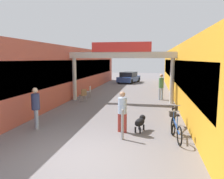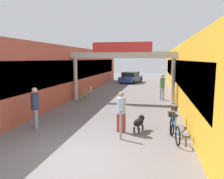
{
  "view_description": "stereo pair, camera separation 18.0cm",
  "coord_description": "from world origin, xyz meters",
  "px_view_note": "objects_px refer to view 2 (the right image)",
  "views": [
    {
      "loc": [
        2.14,
        -5.95,
        2.91
      ],
      "look_at": [
        0.0,
        5.3,
        1.3
      ],
      "focal_mm": 35.0,
      "sensor_mm": 36.0,
      "label": 1
    },
    {
      "loc": [
        2.32,
        -5.92,
        2.91
      ],
      "look_at": [
        0.0,
        5.3,
        1.3
      ],
      "focal_mm": 35.0,
      "sensor_mm": 36.0,
      "label": 2
    }
  ],
  "objects_px": {
    "cafe_chair_wood_nearer": "(84,94)",
    "bicycle_blue_nearest": "(174,128)",
    "pedestrian_with_dog": "(121,109)",
    "pedestrian_carrying_crate": "(162,85)",
    "pedestrian_companion": "(35,105)",
    "bicycle_silver_second": "(173,119)",
    "bollard_post_metal": "(121,124)",
    "dog_on_leash": "(139,122)",
    "parked_car_blue": "(131,77)",
    "cafe_chair_aluminium_farther": "(90,91)"
  },
  "relations": [
    {
      "from": "pedestrian_companion",
      "to": "bicycle_blue_nearest",
      "type": "bearing_deg",
      "value": -1.74
    },
    {
      "from": "cafe_chair_wood_nearer",
      "to": "cafe_chair_aluminium_farther",
      "type": "bearing_deg",
      "value": 93.42
    },
    {
      "from": "dog_on_leash",
      "to": "cafe_chair_wood_nearer",
      "type": "height_order",
      "value": "cafe_chair_wood_nearer"
    },
    {
      "from": "cafe_chair_wood_nearer",
      "to": "bicycle_silver_second",
      "type": "bearing_deg",
      "value": -41.47
    },
    {
      "from": "dog_on_leash",
      "to": "cafe_chair_aluminium_farther",
      "type": "xyz_separation_m",
      "value": [
        -4.26,
        6.96,
        0.15
      ]
    },
    {
      "from": "bicycle_blue_nearest",
      "to": "cafe_chair_wood_nearer",
      "type": "relative_size",
      "value": 1.89
    },
    {
      "from": "pedestrian_companion",
      "to": "bollard_post_metal",
      "type": "relative_size",
      "value": 1.54
    },
    {
      "from": "pedestrian_companion",
      "to": "cafe_chair_wood_nearer",
      "type": "relative_size",
      "value": 1.95
    },
    {
      "from": "pedestrian_with_dog",
      "to": "pedestrian_carrying_crate",
      "type": "bearing_deg",
      "value": 76.83
    },
    {
      "from": "pedestrian_carrying_crate",
      "to": "bicycle_silver_second",
      "type": "relative_size",
      "value": 1.1
    },
    {
      "from": "pedestrian_carrying_crate",
      "to": "bollard_post_metal",
      "type": "xyz_separation_m",
      "value": [
        -1.62,
        -8.22,
        -0.5
      ]
    },
    {
      "from": "bicycle_blue_nearest",
      "to": "pedestrian_companion",
      "type": "bearing_deg",
      "value": 178.26
    },
    {
      "from": "dog_on_leash",
      "to": "bollard_post_metal",
      "type": "distance_m",
      "value": 1.23
    },
    {
      "from": "dog_on_leash",
      "to": "bicycle_silver_second",
      "type": "relative_size",
      "value": 0.52
    },
    {
      "from": "cafe_chair_aluminium_farther",
      "to": "parked_car_blue",
      "type": "distance_m",
      "value": 11.28
    },
    {
      "from": "pedestrian_carrying_crate",
      "to": "parked_car_blue",
      "type": "relative_size",
      "value": 0.43
    },
    {
      "from": "cafe_chair_aluminium_farther",
      "to": "parked_car_blue",
      "type": "relative_size",
      "value": 0.21
    },
    {
      "from": "pedestrian_companion",
      "to": "bicycle_silver_second",
      "type": "relative_size",
      "value": 1.03
    },
    {
      "from": "cafe_chair_wood_nearer",
      "to": "pedestrian_companion",
      "type": "bearing_deg",
      "value": -91.52
    },
    {
      "from": "bicycle_silver_second",
      "to": "pedestrian_carrying_crate",
      "type": "bearing_deg",
      "value": 92.65
    },
    {
      "from": "cafe_chair_aluminium_farther",
      "to": "cafe_chair_wood_nearer",
      "type": "bearing_deg",
      "value": -86.58
    },
    {
      "from": "bicycle_silver_second",
      "to": "parked_car_blue",
      "type": "bearing_deg",
      "value": 102.26
    },
    {
      "from": "pedestrian_companion",
      "to": "cafe_chair_aluminium_farther",
      "type": "relative_size",
      "value": 1.95
    },
    {
      "from": "pedestrian_carrying_crate",
      "to": "bicycle_silver_second",
      "type": "bearing_deg",
      "value": -87.35
    },
    {
      "from": "cafe_chair_aluminium_farther",
      "to": "dog_on_leash",
      "type": "bearing_deg",
      "value": -58.52
    },
    {
      "from": "cafe_chair_wood_nearer",
      "to": "bicycle_blue_nearest",
      "type": "bearing_deg",
      "value": -47.49
    },
    {
      "from": "cafe_chair_wood_nearer",
      "to": "parked_car_blue",
      "type": "relative_size",
      "value": 0.21
    },
    {
      "from": "cafe_chair_wood_nearer",
      "to": "cafe_chair_aluminium_farther",
      "type": "xyz_separation_m",
      "value": [
        -0.1,
        1.62,
        0.0
      ]
    },
    {
      "from": "bollard_post_metal",
      "to": "parked_car_blue",
      "type": "xyz_separation_m",
      "value": [
        -1.9,
        19.17,
        0.07
      ]
    },
    {
      "from": "cafe_chair_aluminium_farther",
      "to": "parked_car_blue",
      "type": "bearing_deg",
      "value": 80.93
    },
    {
      "from": "bicycle_blue_nearest",
      "to": "pedestrian_with_dog",
      "type": "bearing_deg",
      "value": 169.59
    },
    {
      "from": "pedestrian_with_dog",
      "to": "cafe_chair_wood_nearer",
      "type": "distance_m",
      "value": 6.61
    },
    {
      "from": "bicycle_blue_nearest",
      "to": "bicycle_silver_second",
      "type": "xyz_separation_m",
      "value": [
        0.03,
        1.11,
        0.0
      ]
    },
    {
      "from": "pedestrian_carrying_crate",
      "to": "cafe_chair_wood_nearer",
      "type": "height_order",
      "value": "pedestrian_carrying_crate"
    },
    {
      "from": "bollard_post_metal",
      "to": "cafe_chair_aluminium_farther",
      "type": "distance_m",
      "value": 8.83
    },
    {
      "from": "pedestrian_with_dog",
      "to": "pedestrian_companion",
      "type": "bearing_deg",
      "value": -176.85
    },
    {
      "from": "pedestrian_carrying_crate",
      "to": "dog_on_leash",
      "type": "distance_m",
      "value": 7.26
    },
    {
      "from": "dog_on_leash",
      "to": "pedestrian_carrying_crate",
      "type": "bearing_deg",
      "value": 81.76
    },
    {
      "from": "bicycle_blue_nearest",
      "to": "parked_car_blue",
      "type": "relative_size",
      "value": 0.39
    },
    {
      "from": "pedestrian_carrying_crate",
      "to": "bollard_post_metal",
      "type": "distance_m",
      "value": 8.39
    },
    {
      "from": "pedestrian_companion",
      "to": "pedestrian_carrying_crate",
      "type": "distance_m",
      "value": 9.32
    },
    {
      "from": "pedestrian_carrying_crate",
      "to": "bicycle_silver_second",
      "type": "height_order",
      "value": "pedestrian_carrying_crate"
    },
    {
      "from": "bollard_post_metal",
      "to": "parked_car_blue",
      "type": "bearing_deg",
      "value": 95.67
    },
    {
      "from": "dog_on_leash",
      "to": "parked_car_blue",
      "type": "height_order",
      "value": "parked_car_blue"
    },
    {
      "from": "bicycle_blue_nearest",
      "to": "cafe_chair_wood_nearer",
      "type": "height_order",
      "value": "bicycle_blue_nearest"
    },
    {
      "from": "bicycle_silver_second",
      "to": "dog_on_leash",
      "type": "bearing_deg",
      "value": -160.75
    },
    {
      "from": "pedestrian_with_dog",
      "to": "bollard_post_metal",
      "type": "bearing_deg",
      "value": -81.46
    },
    {
      "from": "cafe_chair_wood_nearer",
      "to": "parked_car_blue",
      "type": "bearing_deg",
      "value": 82.5
    },
    {
      "from": "pedestrian_companion",
      "to": "parked_car_blue",
      "type": "bearing_deg",
      "value": 84.36
    },
    {
      "from": "cafe_chair_aluminium_farther",
      "to": "bicycle_blue_nearest",
      "type": "bearing_deg",
      "value": -53.73
    }
  ]
}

